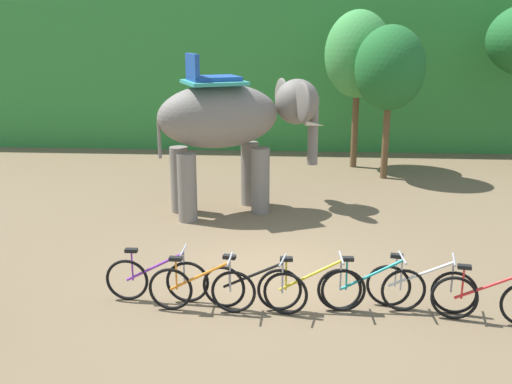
% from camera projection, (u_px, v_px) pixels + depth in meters
% --- Properties ---
extents(ground_plane, '(80.00, 80.00, 0.00)m').
position_uv_depth(ground_plane, '(267.00, 276.00, 10.48)').
color(ground_plane, brown).
extents(foliage_hedge, '(36.00, 6.00, 5.31)m').
position_uv_depth(foliage_hedge, '(286.00, 72.00, 23.44)').
color(foliage_hedge, '#338438').
rests_on(foliage_hedge, ground).
extents(tree_far_right, '(2.06, 2.06, 4.89)m').
position_uv_depth(tree_far_right, '(358.00, 55.00, 17.90)').
color(tree_far_right, brown).
rests_on(tree_far_right, ground).
extents(tree_center, '(2.00, 2.00, 4.44)m').
position_uv_depth(tree_center, '(390.00, 69.00, 16.57)').
color(tree_center, brown).
rests_on(tree_center, ground).
extents(elephant, '(4.17, 2.98, 3.78)m').
position_uv_depth(elephant, '(233.00, 121.00, 13.71)').
color(elephant, slate).
rests_on(elephant, ground).
extents(bike_purple, '(1.71, 0.52, 0.92)m').
position_uv_depth(bike_purple, '(157.00, 279.00, 9.44)').
color(bike_purple, black).
rests_on(bike_purple, ground).
extents(bike_orange, '(1.71, 0.52, 0.92)m').
position_uv_depth(bike_orange, '(202.00, 289.00, 9.09)').
color(bike_orange, black).
rests_on(bike_orange, ground).
extents(bike_black, '(1.69, 0.52, 0.92)m').
position_uv_depth(bike_black, '(254.00, 288.00, 9.11)').
color(bike_black, black).
rests_on(bike_black, ground).
extents(bike_yellow, '(1.71, 0.52, 0.92)m').
position_uv_depth(bike_yellow, '(311.00, 288.00, 9.11)').
color(bike_yellow, black).
rests_on(bike_yellow, ground).
extents(bike_teal, '(1.71, 0.52, 0.92)m').
position_uv_depth(bike_teal, '(371.00, 288.00, 9.11)').
color(bike_teal, black).
rests_on(bike_teal, ground).
extents(bike_white, '(1.69, 0.52, 0.92)m').
position_uv_depth(bike_white, '(421.00, 287.00, 9.14)').
color(bike_white, black).
rests_on(bike_white, ground).
extents(bike_red, '(1.70, 0.52, 0.92)m').
position_uv_depth(bike_red, '(489.00, 299.00, 8.73)').
color(bike_red, black).
rests_on(bike_red, ground).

